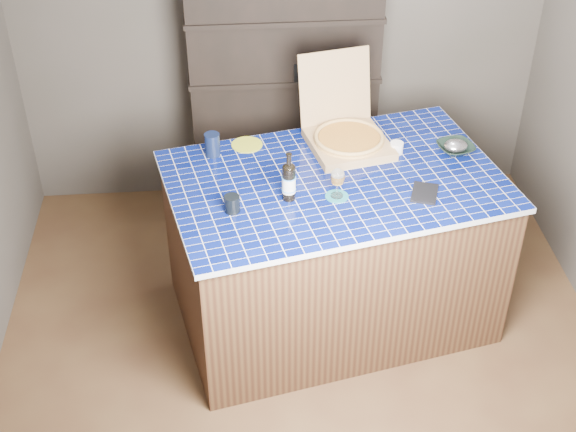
{
  "coord_description": "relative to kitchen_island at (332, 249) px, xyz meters",
  "views": [
    {
      "loc": [
        -0.36,
        -3.19,
        3.38
      ],
      "look_at": [
        -0.1,
        0.0,
        1.01
      ],
      "focal_mm": 50.0,
      "sensor_mm": 36.0,
      "label": 1
    }
  ],
  "objects": [
    {
      "name": "green_trivet",
      "position": [
        -0.46,
        0.38,
        0.49
      ],
      "size": [
        0.18,
        0.18,
        0.01
      ],
      "primitive_type": "cylinder",
      "color": "gold",
      "rests_on": "kitchen_island"
    },
    {
      "name": "teal_trivet",
      "position": [
        -0.01,
        -0.17,
        0.49
      ],
      "size": [
        0.12,
        0.12,
        0.01
      ],
      "primitive_type": "cylinder",
      "color": "#156972",
      "rests_on": "kitchen_island"
    },
    {
      "name": "dvd_case",
      "position": [
        0.45,
        -0.19,
        0.49
      ],
      "size": [
        0.18,
        0.21,
        0.01
      ],
      "primitive_type": "cube",
      "rotation": [
        0.0,
        0.0,
        -0.33
      ],
      "color": "black",
      "rests_on": "kitchen_island"
    },
    {
      "name": "navy_cup",
      "position": [
        -0.65,
        0.29,
        0.55
      ],
      "size": [
        0.08,
        0.08,
        0.13
      ],
      "primitive_type": "cylinder",
      "color": "black",
      "rests_on": "kitchen_island"
    },
    {
      "name": "wine_glass",
      "position": [
        -0.01,
        -0.17,
        0.61
      ],
      "size": [
        0.07,
        0.07,
        0.17
      ],
      "color": "white",
      "rests_on": "teal_trivet"
    },
    {
      "name": "white_jar",
      "position": [
        0.38,
        0.23,
        0.52
      ],
      "size": [
        0.07,
        0.07,
        0.06
      ],
      "primitive_type": "cylinder",
      "color": "white",
      "rests_on": "kitchen_island"
    },
    {
      "name": "foil_contents",
      "position": [
        0.71,
        0.21,
        0.53
      ],
      "size": [
        0.14,
        0.11,
        0.06
      ],
      "primitive_type": "ellipsoid",
      "color": "#B0AFBB",
      "rests_on": "bowl"
    },
    {
      "name": "room",
      "position": [
        -0.19,
        -0.36,
        0.76
      ],
      "size": [
        3.5,
        3.5,
        3.5
      ],
      "color": "brown",
      "rests_on": "ground"
    },
    {
      "name": "shelving_unit",
      "position": [
        -0.18,
        1.17,
        0.41
      ],
      "size": [
        1.2,
        0.41,
        1.8
      ],
      "color": "black",
      "rests_on": "floor"
    },
    {
      "name": "tumbler",
      "position": [
        -0.56,
        -0.25,
        0.53
      ],
      "size": [
        0.08,
        0.08,
        0.09
      ],
      "primitive_type": "cylinder",
      "color": "black",
      "rests_on": "kitchen_island"
    },
    {
      "name": "pizza_box",
      "position": [
        0.11,
        0.33,
        0.55
      ],
      "size": [
        0.53,
        0.6,
        0.47
      ],
      "rotation": [
        0.0,
        0.0,
        0.21
      ],
      "color": "#9E7C51",
      "rests_on": "kitchen_island"
    },
    {
      "name": "mead_bottle",
      "position": [
        -0.26,
        -0.17,
        0.6
      ],
      "size": [
        0.07,
        0.07,
        0.28
      ],
      "color": "black",
      "rests_on": "kitchen_island"
    },
    {
      "name": "kitchen_island",
      "position": [
        0.0,
        0.0,
        0.0
      ],
      "size": [
        1.98,
        1.49,
        0.98
      ],
      "rotation": [
        0.0,
        0.0,
        0.22
      ],
      "color": "#4E351E",
      "rests_on": "floor"
    },
    {
      "name": "bowl",
      "position": [
        0.71,
        0.21,
        0.51
      ],
      "size": [
        0.24,
        0.24,
        0.05
      ],
      "primitive_type": "imported",
      "rotation": [
        0.0,
        0.0,
        0.24
      ],
      "color": "black",
      "rests_on": "kitchen_island"
    }
  ]
}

